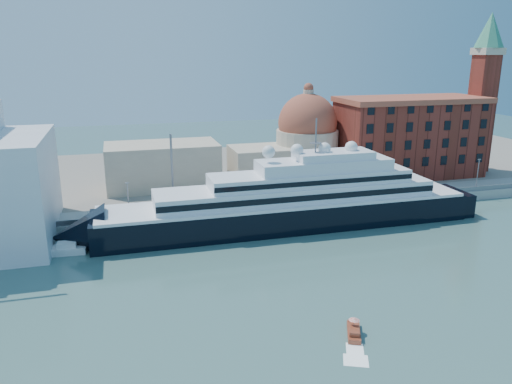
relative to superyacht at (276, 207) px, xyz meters
name	(u,v)px	position (x,y,z in m)	size (l,w,h in m)	color
ground	(308,271)	(-1.25, -23.00, -4.87)	(400.00, 400.00, 0.00)	#325753
quay	(257,209)	(-1.25, 11.00, -3.62)	(180.00, 10.00, 2.50)	gray
land	(222,172)	(-1.25, 52.00, -3.87)	(260.00, 72.00, 2.00)	slate
quay_fence	(262,207)	(-1.25, 6.50, -1.77)	(180.00, 0.10, 1.20)	slate
superyacht	(276,207)	(0.00, 0.00, 0.00)	(94.38, 13.08, 28.21)	black
service_barge	(59,250)	(-45.10, -2.66, -4.17)	(11.07, 4.44, 2.44)	white
water_taxi	(354,331)	(-2.83, -44.56, -4.27)	(3.71, 5.51, 2.49)	maroon
warehouse	(409,136)	(50.75, 29.00, 8.92)	(43.00, 19.00, 23.25)	maroon
campanile	(484,83)	(74.75, 29.00, 23.89)	(8.40, 8.40, 47.00)	maroon
church	(256,150)	(5.14, 34.72, 6.04)	(66.00, 18.00, 25.50)	beige
lamp_posts	(205,180)	(-13.92, 9.27, 4.97)	(120.80, 2.40, 18.00)	slate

